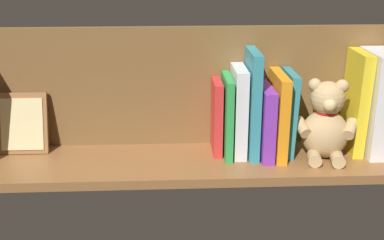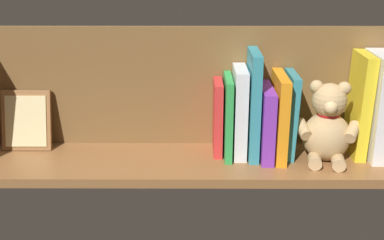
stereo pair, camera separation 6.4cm
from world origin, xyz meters
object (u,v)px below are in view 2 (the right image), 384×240
object	(u,v)px
teddy_bear	(327,126)
picture_frame_leaning	(26,120)
dictionary_thick_white	(381,106)
book_0	(359,105)

from	to	relation	value
teddy_bear	picture_frame_leaning	distance (cm)	74.04
dictionary_thick_white	picture_frame_leaning	bearing A→B (deg)	-2.89
teddy_bear	dictionary_thick_white	bearing A→B (deg)	-158.08
book_0	dictionary_thick_white	bearing A→B (deg)	167.14
dictionary_thick_white	teddy_bear	world-z (taller)	dictionary_thick_white
book_0	teddy_bear	size ratio (longest dim) A/B	1.29
teddy_bear	picture_frame_leaning	size ratio (longest dim) A/B	1.30
book_0	picture_frame_leaning	distance (cm)	82.24
book_0	picture_frame_leaning	size ratio (longest dim) A/B	1.67
dictionary_thick_white	teddy_bear	size ratio (longest dim) A/B	1.30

